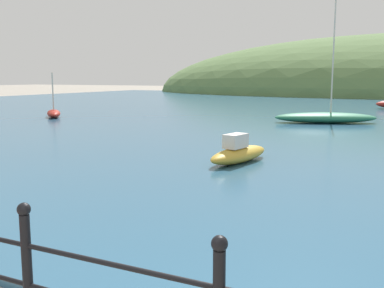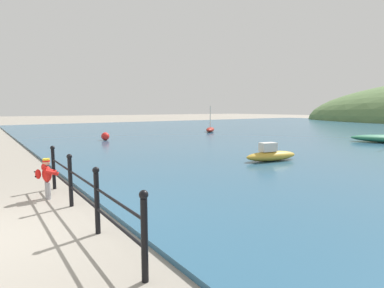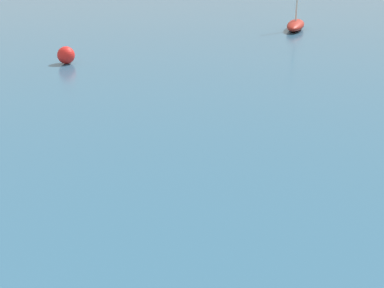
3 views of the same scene
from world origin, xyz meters
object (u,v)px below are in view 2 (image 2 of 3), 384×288
Objects in this scene: child_in_coat at (46,175)px; mooring_buoy at (105,136)px; boat_green_fishing at (271,155)px; boat_far_right at (210,129)px.

mooring_buoy is at bearing 154.42° from child_in_coat.
boat_far_right is at bearing 149.97° from boat_green_fishing.
boat_green_fishing is 4.61× the size of mooring_buoy.
boat_green_fishing is (-0.01, 8.38, -0.26)m from child_in_coat.
boat_green_fishing is 12.16m from mooring_buoy.
child_in_coat reaches higher than mooring_buoy.
mooring_buoy is at bearing -80.57° from boat_far_right.
child_in_coat is at bearing -50.02° from boat_far_right.
boat_far_right is (-13.62, 16.25, -0.28)m from child_in_coat.
boat_green_fishing is 1.03× the size of boat_far_right.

